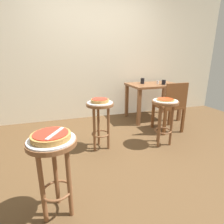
{
  "coord_description": "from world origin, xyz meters",
  "views": [
    {
      "loc": [
        -0.78,
        -2.06,
        1.23
      ],
      "look_at": [
        -0.13,
        -0.05,
        0.59
      ],
      "focal_mm": 28.79,
      "sensor_mm": 36.0,
      "label": 1
    }
  ],
  "objects_px": {
    "serving_plate_foreground": "(51,140)",
    "dining_table": "(153,90)",
    "serving_plate_middle": "(165,101)",
    "pizza_middle": "(166,100)",
    "cup_far_edge": "(142,81)",
    "serving_plate_leftside": "(100,103)",
    "cup_near_edge": "(164,82)",
    "pizza_foreground": "(51,136)",
    "stool_middle": "(164,113)",
    "pizza_server_knife": "(55,133)",
    "condiment_shaker": "(158,82)",
    "pizza_leftside": "(100,101)",
    "stool_leftside": "(100,116)",
    "stool_foreground": "(54,161)",
    "wooden_chair": "(171,105)"
  },
  "relations": [
    {
      "from": "serving_plate_leftside",
      "to": "pizza_leftside",
      "type": "bearing_deg",
      "value": 90.0
    },
    {
      "from": "serving_plate_foreground",
      "to": "dining_table",
      "type": "height_order",
      "value": "dining_table"
    },
    {
      "from": "pizza_foreground",
      "to": "serving_plate_leftside",
      "type": "height_order",
      "value": "pizza_foreground"
    },
    {
      "from": "stool_middle",
      "to": "serving_plate_leftside",
      "type": "xyz_separation_m",
      "value": [
        -0.89,
        0.17,
        0.18
      ]
    },
    {
      "from": "pizza_foreground",
      "to": "serving_plate_leftside",
      "type": "relative_size",
      "value": 0.83
    },
    {
      "from": "pizza_middle",
      "to": "stool_foreground",
      "type": "bearing_deg",
      "value": -151.73
    },
    {
      "from": "pizza_middle",
      "to": "serving_plate_leftside",
      "type": "height_order",
      "value": "pizza_middle"
    },
    {
      "from": "pizza_foreground",
      "to": "serving_plate_middle",
      "type": "bearing_deg",
      "value": 28.27
    },
    {
      "from": "serving_plate_leftside",
      "to": "cup_near_edge",
      "type": "xyz_separation_m",
      "value": [
        1.48,
        0.78,
        0.11
      ]
    },
    {
      "from": "pizza_leftside",
      "to": "pizza_server_knife",
      "type": "distance_m",
      "value": 1.15
    },
    {
      "from": "pizza_middle",
      "to": "serving_plate_middle",
      "type": "bearing_deg",
      "value": -90.0
    },
    {
      "from": "pizza_server_knife",
      "to": "serving_plate_middle",
      "type": "bearing_deg",
      "value": -29.07
    },
    {
      "from": "serving_plate_middle",
      "to": "stool_middle",
      "type": "bearing_deg",
      "value": -178.21
    },
    {
      "from": "wooden_chair",
      "to": "condiment_shaker",
      "type": "bearing_deg",
      "value": 78.77
    },
    {
      "from": "pizza_middle",
      "to": "pizza_server_knife",
      "type": "xyz_separation_m",
      "value": [
        -1.47,
        -0.83,
        0.04
      ]
    },
    {
      "from": "pizza_foreground",
      "to": "dining_table",
      "type": "xyz_separation_m",
      "value": [
        1.96,
        1.91,
        -0.08
      ]
    },
    {
      "from": "cup_near_edge",
      "to": "wooden_chair",
      "type": "xyz_separation_m",
      "value": [
        -0.19,
        -0.56,
        -0.31
      ]
    },
    {
      "from": "pizza_foreground",
      "to": "condiment_shaker",
      "type": "relative_size",
      "value": 3.95
    },
    {
      "from": "condiment_shaker",
      "to": "pizza_server_knife",
      "type": "xyz_separation_m",
      "value": [
        -1.99,
        -1.89,
        -0.04
      ]
    },
    {
      "from": "stool_middle",
      "to": "pizza_server_knife",
      "type": "height_order",
      "value": "pizza_server_knife"
    },
    {
      "from": "stool_foreground",
      "to": "serving_plate_leftside",
      "type": "bearing_deg",
      "value": 57.98
    },
    {
      "from": "stool_foreground",
      "to": "stool_middle",
      "type": "distance_m",
      "value": 1.7
    },
    {
      "from": "serving_plate_middle",
      "to": "pizza_middle",
      "type": "height_order",
      "value": "pizza_middle"
    },
    {
      "from": "pizza_server_knife",
      "to": "stool_foreground",
      "type": "bearing_deg",
      "value": 87.88
    },
    {
      "from": "pizza_leftside",
      "to": "pizza_foreground",
      "type": "bearing_deg",
      "value": -122.02
    },
    {
      "from": "serving_plate_foreground",
      "to": "pizza_middle",
      "type": "bearing_deg",
      "value": 28.27
    },
    {
      "from": "serving_plate_foreground",
      "to": "dining_table",
      "type": "relative_size",
      "value": 0.34
    },
    {
      "from": "pizza_middle",
      "to": "cup_far_edge",
      "type": "height_order",
      "value": "cup_far_edge"
    },
    {
      "from": "serving_plate_middle",
      "to": "pizza_foreground",
      "type": "bearing_deg",
      "value": -151.73
    },
    {
      "from": "serving_plate_middle",
      "to": "cup_near_edge",
      "type": "bearing_deg",
      "value": 58.33
    },
    {
      "from": "stool_middle",
      "to": "cup_near_edge",
      "type": "xyz_separation_m",
      "value": [
        0.59,
        0.95,
        0.29
      ]
    },
    {
      "from": "stool_foreground",
      "to": "serving_plate_middle",
      "type": "distance_m",
      "value": 1.71
    },
    {
      "from": "condiment_shaker",
      "to": "wooden_chair",
      "type": "height_order",
      "value": "wooden_chair"
    },
    {
      "from": "serving_plate_foreground",
      "to": "wooden_chair",
      "type": "relative_size",
      "value": 0.41
    },
    {
      "from": "serving_plate_middle",
      "to": "pizza_server_knife",
      "type": "xyz_separation_m",
      "value": [
        -1.47,
        -0.83,
        0.06
      ]
    },
    {
      "from": "dining_table",
      "to": "pizza_leftside",
      "type": "bearing_deg",
      "value": -145.18
    },
    {
      "from": "stool_leftside",
      "to": "cup_far_edge",
      "type": "bearing_deg",
      "value": 41.88
    },
    {
      "from": "serving_plate_foreground",
      "to": "pizza_middle",
      "type": "distance_m",
      "value": 1.7
    },
    {
      "from": "stool_middle",
      "to": "pizza_leftside",
      "type": "relative_size",
      "value": 2.75
    },
    {
      "from": "pizza_foreground",
      "to": "stool_middle",
      "type": "xyz_separation_m",
      "value": [
        1.5,
        0.81,
        -0.21
      ]
    },
    {
      "from": "serving_plate_leftside",
      "to": "cup_near_edge",
      "type": "relative_size",
      "value": 3.65
    },
    {
      "from": "pizza_foreground",
      "to": "wooden_chair",
      "type": "xyz_separation_m",
      "value": [
        1.89,
        1.2,
        -0.22
      ]
    },
    {
      "from": "pizza_leftside",
      "to": "stool_leftside",
      "type": "bearing_deg",
      "value": -116.57
    },
    {
      "from": "dining_table",
      "to": "wooden_chair",
      "type": "relative_size",
      "value": 1.18
    },
    {
      "from": "stool_leftside",
      "to": "condiment_shaker",
      "type": "bearing_deg",
      "value": 32.47
    },
    {
      "from": "wooden_chair",
      "to": "pizza_server_knife",
      "type": "distance_m",
      "value": 2.24
    },
    {
      "from": "condiment_shaker",
      "to": "cup_far_edge",
      "type": "bearing_deg",
      "value": 156.34
    },
    {
      "from": "stool_middle",
      "to": "cup_near_edge",
      "type": "distance_m",
      "value": 1.15
    },
    {
      "from": "dining_table",
      "to": "cup_near_edge",
      "type": "xyz_separation_m",
      "value": [
        0.13,
        -0.16,
        0.16
      ]
    },
    {
      "from": "serving_plate_middle",
      "to": "serving_plate_foreground",
      "type": "bearing_deg",
      "value": -151.73
    }
  ]
}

